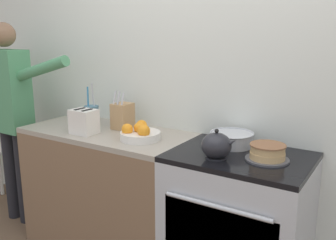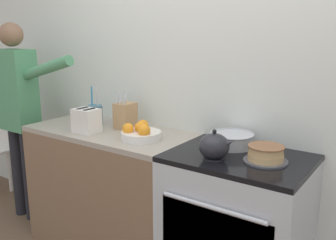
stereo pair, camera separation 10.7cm
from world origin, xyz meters
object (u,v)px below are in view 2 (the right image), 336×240
Objects in this scene: knife_block at (125,115)px; utensil_crock at (95,114)px; tea_kettle at (214,146)px; person_baker at (18,105)px; stove_range at (236,229)px; mixing_bowl at (232,140)px; fruit_bowl at (140,133)px; toaster at (86,121)px; layer_cake at (266,154)px.

knife_block is 0.87× the size of utensil_crock.
knife_block is (-0.85, 0.23, 0.02)m from tea_kettle.
person_baker is (-0.74, -0.16, 0.01)m from utensil_crock.
utensil_crock is (-1.20, 0.06, 0.53)m from stove_range.
utensil_crock is at bearing 176.91° from stove_range.
tea_kettle is 0.65× the size of utensil_crock.
knife_block is 0.17× the size of person_baker.
person_baker is (-1.83, -0.23, 0.04)m from mixing_bowl.
toaster is at bearing -168.16° from fruit_bowl.
utensil_crock reaches higher than stove_range.
stove_range is at bearing -6.60° from knife_block.
knife_block is 0.28m from toaster.
toaster is at bearing 5.71° from person_baker.
mixing_bowl is 1.09m from utensil_crock.
fruit_bowl is at bearing -175.69° from stove_range.
toaster is at bearing -179.27° from tea_kettle.
fruit_bowl is 1.41× the size of toaster.
mixing_bowl is 1.84m from person_baker.
fruit_bowl is at bearing -30.67° from knife_block.
layer_cake is 1.28× the size of toaster.
toaster is 0.11× the size of person_baker.
person_baker is at bearing -178.14° from fruit_bowl.
fruit_bowl is (-0.67, -0.05, 0.50)m from stove_range.
utensil_crock reaches higher than knife_block.
layer_cake is 2.10m from person_baker.
toaster is (-0.99, -0.01, 0.01)m from tea_kettle.
mixing_bowl is 1.01m from toaster.
tea_kettle is (-0.25, -0.12, 0.03)m from layer_cake.
utensil_crock is (-1.36, 0.07, 0.04)m from layer_cake.
mixing_bowl is at bearing 15.68° from toaster.
person_baker reaches higher than utensil_crock.
toaster is (-1.24, -0.13, 0.04)m from layer_cake.
tea_kettle is 0.79× the size of fruit_bowl.
tea_kettle is 0.26m from mixing_bowl.
toaster reaches higher than stove_range.
toaster is (-0.97, -0.27, 0.04)m from mixing_bowl.
toaster is at bearing -119.70° from knife_block.
layer_cake is 0.85× the size of knife_block.
fruit_bowl is 0.16× the size of person_baker.
person_baker is (-1.84, 0.03, 0.02)m from tea_kettle.
layer_cake is (0.16, -0.01, 0.50)m from stove_range.
knife_block reaches higher than layer_cake.
layer_cake is at bearing 24.69° from tea_kettle.
toaster reaches higher than fruit_bowl.
stove_range is at bearing 53.01° from tea_kettle.
layer_cake is 1.36m from utensil_crock.
utensil_crock is 1.72× the size of toaster.
layer_cake is 0.28m from tea_kettle.
toaster is at bearing -59.30° from utensil_crock.
tea_kettle is at bearing 0.73° from toaster.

